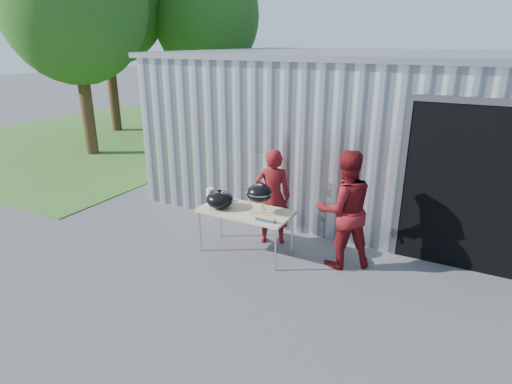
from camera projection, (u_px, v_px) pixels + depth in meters
The scene contains 12 objects.
ground at pixel (233, 269), 6.60m from camera, with size 80.00×80.00×0.00m, color #424244.
building at pixel (374, 126), 9.47m from camera, with size 8.20×6.20×3.10m.
grass_patch at pixel (107, 136), 15.58m from camera, with size 10.00×12.00×0.02m, color #2D591E.
tree_far at pixel (206, 16), 15.56m from camera, with size 3.86×3.86×6.39m.
folding_table at pixel (246, 213), 6.88m from camera, with size 1.50×0.75×0.75m.
kettle_grill at pixel (259, 187), 6.62m from camera, with size 0.41×0.41×0.93m.
grill_lid at pixel (220, 199), 6.93m from camera, with size 0.44×0.44×0.32m.
paper_towels at pixel (210, 196), 7.07m from camera, with size 0.12×0.12×0.28m, color white.
white_tub at pixel (223, 198), 7.25m from camera, with size 0.20×0.15×0.10m, color white.
foil_box at pixel (265, 220), 6.43m from camera, with size 0.32×0.06×0.06m.
person_cook at pixel (272, 197), 7.21m from camera, with size 0.61×0.40×1.67m, color maroon.
person_bystander at pixel (344, 209), 6.44m from camera, with size 0.90×0.70×1.84m, color maroon.
Camera 1 is at (3.06, -4.95, 3.34)m, focal length 30.00 mm.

